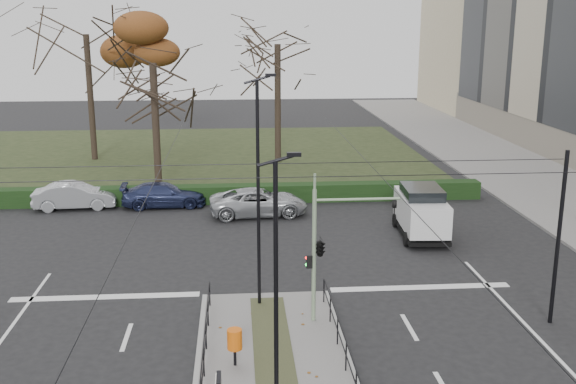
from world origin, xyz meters
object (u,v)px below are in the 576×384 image
object	(u,v)px
litter_bin	(235,340)
bare_tree_center	(278,53)
rust_tree	(86,34)
traffic_light	(322,245)
bare_tree_near	(153,73)
parked_car_second	(75,196)
streetlamp_median_near	(277,308)
parked_car_fourth	(259,202)
white_van	(421,211)
streetlamp_median_far	(259,191)
parked_car_third	(164,195)

from	to	relation	value
litter_bin	bare_tree_center	size ratio (longest dim) A/B	0.10
rust_tree	bare_tree_center	size ratio (longest dim) A/B	1.07
litter_bin	bare_tree_center	xyz separation A→B (m)	(3.17, 29.74, 6.86)
traffic_light	bare_tree_near	world-z (taller)	bare_tree_near
parked_car_second	bare_tree_center	world-z (taller)	bare_tree_center
streetlamp_median_near	parked_car_fourth	world-z (taller)	streetlamp_median_near
rust_tree	white_van	bearing A→B (deg)	-45.56
streetlamp_median_far	parked_car_second	xyz separation A→B (m)	(-9.61, 13.91, -3.58)
litter_bin	rust_tree	size ratio (longest dim) A/B	0.10
streetlamp_median_near	streetlamp_median_far	distance (m)	8.61
traffic_light	litter_bin	world-z (taller)	traffic_light
streetlamp_median_near	white_van	size ratio (longest dim) A/B	1.54
traffic_light	streetlamp_median_near	size ratio (longest dim) A/B	0.64
litter_bin	streetlamp_median_far	distance (m)	5.62
parked_car_second	rust_tree	size ratio (longest dim) A/B	0.37
parked_car_fourth	white_van	distance (m)	8.67
rust_tree	bare_tree_near	xyz separation A→B (m)	(5.67, -9.41, -2.02)
parked_car_fourth	streetlamp_median_far	bearing A→B (deg)	173.04
streetlamp_median_far	bare_tree_near	bearing A→B (deg)	107.19
traffic_light	streetlamp_median_near	world-z (taller)	streetlamp_median_near
traffic_light	parked_car_third	world-z (taller)	traffic_light
parked_car_fourth	white_van	xyz separation A→B (m)	(7.59, -4.16, 0.55)
rust_tree	parked_car_fourth	bearing A→B (deg)	-53.05
parked_car_second	white_van	world-z (taller)	white_van
parked_car_third	parked_car_second	bearing A→B (deg)	87.58
bare_tree_near	parked_car_second	bearing A→B (deg)	-136.65
streetlamp_median_near	white_van	world-z (taller)	streetlamp_median_near
litter_bin	bare_tree_near	size ratio (longest dim) A/B	0.11
litter_bin	traffic_light	bearing A→B (deg)	44.60
rust_tree	litter_bin	bearing A→B (deg)	-72.00
traffic_light	white_van	distance (m)	11.06
litter_bin	streetlamp_median_far	xyz separation A→B (m)	(0.90, 4.42, 3.35)
litter_bin	streetlamp_median_near	size ratio (longest dim) A/B	0.16
traffic_light	bare_tree_near	distance (m)	21.16
streetlamp_median_far	white_van	world-z (taller)	streetlamp_median_far
bare_tree_center	streetlamp_median_near	bearing A→B (deg)	-93.67
litter_bin	streetlamp_median_far	world-z (taller)	streetlamp_median_far
white_van	rust_tree	xyz separation A→B (m)	(-19.14, 19.52, 7.82)
parked_car_fourth	bare_tree_near	size ratio (longest dim) A/B	0.52
parked_car_third	bare_tree_near	distance (m)	7.49
litter_bin	streetlamp_median_far	bearing A→B (deg)	78.46
parked_car_fourth	bare_tree_near	bearing A→B (deg)	39.56
streetlamp_median_near	bare_tree_center	bearing A→B (deg)	86.33
parked_car_second	bare_tree_center	xyz separation A→B (m)	(11.87, 11.41, 7.09)
rust_tree	bare_tree_near	size ratio (longest dim) A/B	1.18
litter_bin	white_van	bearing A→B (deg)	53.71
parked_car_second	parked_car_third	distance (m)	4.81
litter_bin	parked_car_third	size ratio (longest dim) A/B	0.25
streetlamp_median_far	rust_tree	xyz separation A→B (m)	(-11.17, 27.19, 4.78)
parked_car_third	white_van	world-z (taller)	white_van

